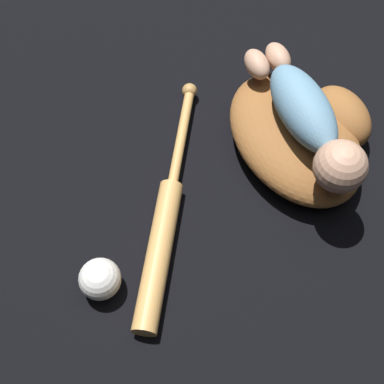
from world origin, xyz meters
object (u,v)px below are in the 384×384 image
Objects in this scene: baseball_bat at (164,227)px; baseball at (100,279)px; baby_figure at (310,119)px; baseball_glove at (302,133)px.

baseball is at bearing -53.75° from baseball_bat.
baby_figure reaches higher than baseball.
baby_figure is 4.90× the size of baseball.
baseball_bat is at bearing 126.25° from baseball.
baseball_bat is (0.13, -0.30, -0.12)m from baby_figure.
baseball_bat is (0.16, -0.31, -0.03)m from baseball_glove.
baseball_glove is at bearing 159.86° from baby_figure.
baseball_glove is 1.06× the size of baby_figure.
baseball is at bearing -62.78° from baby_figure.
baby_figure is 0.70× the size of baseball_bat.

